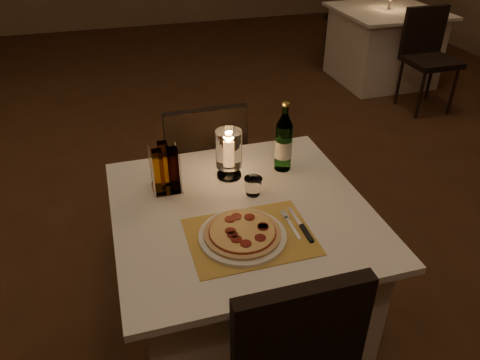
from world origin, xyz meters
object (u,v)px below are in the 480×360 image
object	(u,v)px
neighbor_table_right	(382,45)
main_table	(241,275)
plate	(242,236)
hurricane_candle	(229,150)
water_bottle	(284,143)
chair_far	(204,162)
pizza	(242,233)
tumbler	(253,186)

from	to	relation	value
neighbor_table_right	main_table	bearing A→B (deg)	-130.19
plate	hurricane_candle	xyz separation A→B (m)	(0.07, 0.42, 0.12)
water_bottle	neighbor_table_right	size ratio (longest dim) A/B	0.32
main_table	chair_far	bearing A→B (deg)	90.00
plate	pizza	xyz separation A→B (m)	(0.00, 0.00, 0.02)
pizza	main_table	bearing A→B (deg)	74.58
tumbler	hurricane_candle	size ratio (longest dim) A/B	0.35
plate	neighbor_table_right	xyz separation A→B (m)	(2.44, 3.01, -0.38)
water_bottle	tumbler	bearing A→B (deg)	-140.16
pizza	hurricane_candle	bearing A→B (deg)	81.13
chair_far	water_bottle	xyz separation A→B (m)	(0.26, -0.48, 0.32)
plate	neighbor_table_right	distance (m)	3.89
hurricane_candle	chair_far	bearing A→B (deg)	92.02
pizza	hurricane_candle	distance (m)	0.44
hurricane_candle	neighbor_table_right	world-z (taller)	hurricane_candle
tumbler	hurricane_candle	bearing A→B (deg)	109.42
main_table	pizza	world-z (taller)	pizza
chair_far	hurricane_candle	size ratio (longest dim) A/B	4.12
chair_far	hurricane_candle	distance (m)	0.57
chair_far	pizza	xyz separation A→B (m)	(-0.05, -0.89, 0.22)
pizza	water_bottle	world-z (taller)	water_bottle
tumbler	chair_far	bearing A→B (deg)	96.68
water_bottle	neighbor_table_right	distance (m)	3.38
main_table	chair_far	world-z (taller)	chair_far
chair_far	plate	bearing A→B (deg)	-93.20
main_table	plate	world-z (taller)	plate
main_table	water_bottle	world-z (taller)	water_bottle
main_table	plate	distance (m)	0.42
plate	pizza	size ratio (longest dim) A/B	1.14
plate	water_bottle	size ratio (longest dim) A/B	1.01
pizza	water_bottle	size ratio (longest dim) A/B	0.88
pizza	hurricane_candle	world-z (taller)	hurricane_candle
tumbler	water_bottle	size ratio (longest dim) A/B	0.24
water_bottle	neighbor_table_right	bearing A→B (deg)	50.61
hurricane_candle	tumbler	bearing A→B (deg)	-70.58
tumbler	neighbor_table_right	bearing A→B (deg)	49.87
tumbler	water_bottle	xyz separation A→B (m)	(0.19, 0.16, 0.09)
neighbor_table_right	tumbler	bearing A→B (deg)	-130.13
chair_far	pizza	size ratio (longest dim) A/B	3.21
hurricane_candle	water_bottle	bearing A→B (deg)	-1.23
main_table	pizza	bearing A→B (deg)	-105.42
tumbler	hurricane_candle	distance (m)	0.20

